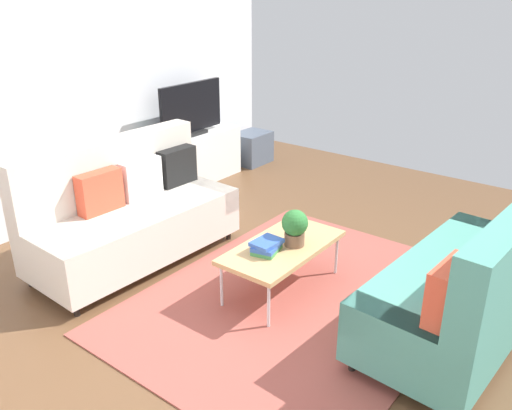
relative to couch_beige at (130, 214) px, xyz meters
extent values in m
plane|color=brown|center=(0.21, -1.48, -0.45)|extent=(7.68, 7.68, 0.00)
cube|color=silver|center=(0.21, 1.32, 1.00)|extent=(6.40, 0.12, 2.90)
cube|color=#9E4C42|center=(0.33, -1.62, -0.45)|extent=(2.90, 2.20, 0.01)
cube|color=beige|center=(-0.02, -0.07, -0.13)|extent=(1.93, 0.91, 0.44)
cube|color=beige|center=(0.00, 0.25, 0.37)|extent=(1.91, 0.27, 0.56)
cube|color=beige|center=(0.83, -0.10, -0.02)|extent=(0.23, 0.85, 0.22)
cube|color=beige|center=(-0.86, -0.04, -0.02)|extent=(0.23, 0.85, 0.22)
cylinder|color=black|center=(0.84, -0.44, -0.40)|extent=(0.05, 0.05, 0.10)
cylinder|color=black|center=(-0.90, -0.38, -0.40)|extent=(0.05, 0.05, 0.10)
cylinder|color=black|center=(0.87, 0.24, -0.40)|extent=(0.05, 0.05, 0.10)
cylinder|color=black|center=(-0.87, 0.30, -0.40)|extent=(0.05, 0.05, 0.10)
cube|color=black|center=(0.66, 0.04, 0.27)|extent=(0.40, 0.15, 0.36)
cube|color=white|center=(0.21, 0.06, 0.27)|extent=(0.40, 0.15, 0.36)
cube|color=#D84C33|center=(-0.24, 0.08, 0.27)|extent=(0.40, 0.15, 0.36)
cube|color=teal|center=(0.68, -2.77, -0.13)|extent=(1.95, 0.96, 0.44)
cube|color=teal|center=(-0.16, -2.72, -0.02)|extent=(0.25, 0.85, 0.22)
cube|color=teal|center=(1.53, -2.83, -0.02)|extent=(0.25, 0.85, 0.22)
cylinder|color=black|center=(-0.16, -2.38, -0.40)|extent=(0.05, 0.05, 0.10)
cylinder|color=black|center=(1.57, -2.49, -0.40)|extent=(0.05, 0.05, 0.10)
cube|color=#D84C33|center=(0.01, -2.87, 0.27)|extent=(0.41, 0.17, 0.36)
cube|color=tan|center=(0.38, -1.42, -0.05)|extent=(1.10, 0.56, 0.04)
cylinder|color=silver|center=(-0.12, -1.19, -0.26)|extent=(0.02, 0.02, 0.38)
cylinder|color=silver|center=(0.88, -1.19, -0.26)|extent=(0.02, 0.02, 0.38)
cylinder|color=silver|center=(-0.12, -1.65, -0.26)|extent=(0.02, 0.02, 0.38)
cylinder|color=silver|center=(0.88, -1.65, -0.26)|extent=(0.02, 0.02, 0.38)
cube|color=silver|center=(1.82, 0.98, -0.13)|extent=(1.40, 0.44, 0.64)
cube|color=black|center=(1.82, 0.96, 0.21)|extent=(0.36, 0.20, 0.04)
cube|color=black|center=(1.82, 0.96, 0.53)|extent=(1.00, 0.05, 0.60)
cube|color=#4C5666|center=(2.92, 0.88, -0.23)|extent=(0.52, 0.40, 0.44)
cylinder|color=brown|center=(0.45, -1.50, 0.02)|extent=(0.16, 0.16, 0.11)
sphere|color=#2D7233|center=(0.45, -1.50, 0.16)|extent=(0.21, 0.21, 0.21)
cube|color=#3F8C4C|center=(0.21, -1.39, -0.02)|extent=(0.28, 0.23, 0.03)
cube|color=#3359B2|center=(0.21, -1.39, 0.02)|extent=(0.27, 0.23, 0.03)
cube|color=#3359B2|center=(0.21, -1.39, 0.05)|extent=(0.25, 0.19, 0.03)
cylinder|color=#33B29E|center=(1.24, 1.03, 0.26)|extent=(0.13, 0.13, 0.14)
cylinder|color=#4C72B2|center=(1.43, 1.03, 0.25)|extent=(0.09, 0.09, 0.12)
cylinder|color=gold|center=(1.58, 0.94, 0.27)|extent=(0.06, 0.06, 0.16)
cylinder|color=#3359B2|center=(1.69, 0.94, 0.26)|extent=(0.04, 0.04, 0.15)
camera|label=1|loc=(-2.79, -3.60, 1.94)|focal=37.19mm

